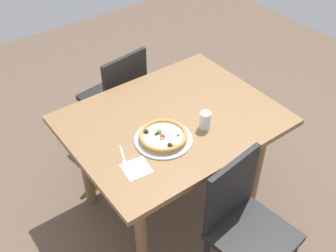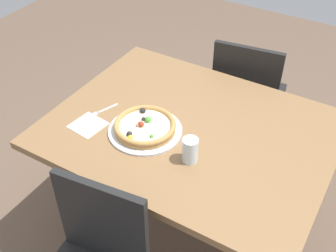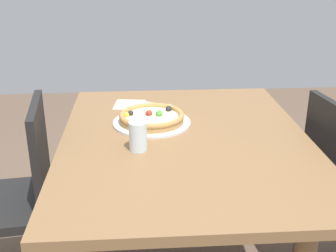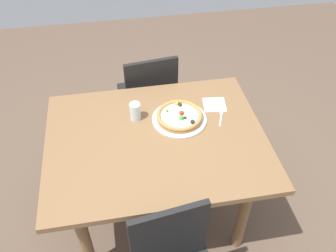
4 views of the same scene
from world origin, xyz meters
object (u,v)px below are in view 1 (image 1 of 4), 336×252
dining_table (172,131)px  napkin (136,169)px  drinking_glass (205,121)px  pizza (163,136)px  fork (123,158)px  chair_far (245,225)px  chair_near (117,97)px  plate (163,139)px

dining_table → napkin: napkin is taller
drinking_glass → napkin: (0.51, 0.04, -0.05)m
dining_table → pizza: pizza is taller
fork → napkin: bearing=27.2°
pizza → chair_far: bearing=101.7°
chair_near → drinking_glass: 0.95m
fork → napkin: 0.11m
chair_far → chair_near: bearing=-99.2°
chair_far → napkin: (0.37, -0.48, 0.26)m
pizza → fork: bearing=-2.6°
chair_far → drinking_glass: bearing=-112.1°
pizza → fork: 0.26m
drinking_glass → plate: bearing=-12.8°
chair_near → fork: 0.97m
chair_far → fork: 0.75m
chair_near → drinking_glass: size_ratio=7.96×
chair_far → fork: (0.38, -0.59, 0.26)m
chair_far → drinking_glass: (-0.14, -0.52, 0.32)m
fork → napkin: size_ratio=1.14×
fork → drinking_glass: size_ratio=1.43×
chair_far → pizza: 0.66m
dining_table → chair_far: 0.72m
chair_far → drinking_glass: chair_far is taller
napkin → dining_table: bearing=-151.1°
chair_near → chair_far: same height
plate → drinking_glass: size_ratio=2.98×
napkin → drinking_glass: bearing=-175.6°
chair_near → fork: chair_near is taller
fork → drinking_glass: bearing=103.1°
dining_table → pizza: size_ratio=4.54×
plate → pizza: (0.00, 0.00, 0.03)m
chair_near → pizza: (0.18, 0.84, 0.29)m
dining_table → fork: fork is taller
chair_far → drinking_glass: 0.62m
dining_table → fork: size_ratio=7.92×
dining_table → chair_far: bearing=86.5°
chair_near → drinking_glass: (-0.08, 0.90, 0.32)m
chair_near → chair_far: size_ratio=1.00×
pizza → dining_table: bearing=-141.8°
chair_near → pizza: size_ratio=3.19×
chair_near → plate: 0.89m
chair_near → pizza: bearing=-109.6°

